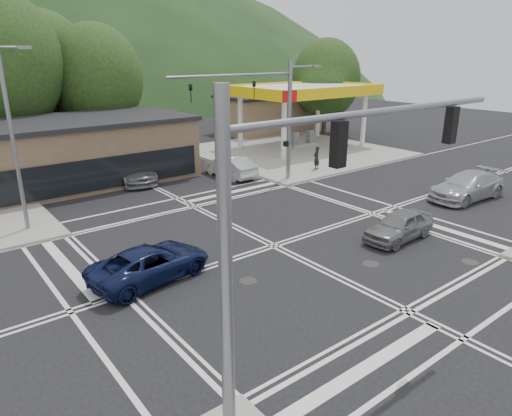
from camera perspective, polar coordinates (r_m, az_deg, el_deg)
ground at (r=21.18m, az=2.24°, el=-4.75°), size 120.00×120.00×0.00m
sidewalk_ne at (r=41.45m, az=4.74°, el=7.10°), size 16.00×16.00×0.15m
gas_station_canopy at (r=42.81m, az=6.02°, el=14.16°), size 12.32×8.34×5.75m
convenience_store at (r=51.84m, az=1.33°, el=11.56°), size 10.00×6.00×3.80m
commercial_row at (r=32.74m, az=-29.28°, el=5.04°), size 24.00×8.00×4.00m
tree_n_c at (r=41.13m, az=-19.37°, el=15.08°), size 7.60×7.60×10.87m
tree_n_e at (r=44.08m, az=-25.07°, el=15.44°), size 8.40×8.40×11.98m
tree_ne at (r=50.54m, az=8.76°, el=15.66°), size 7.20×7.20×9.99m
streetlight_nw at (r=24.37m, az=-28.15°, el=8.58°), size 2.50×0.25×9.00m
signal_mast_ne at (r=30.34m, az=2.41°, el=12.40°), size 11.65×0.30×8.00m
signal_mast_sw at (r=9.64m, az=5.02°, el=-1.60°), size 9.14×0.28×8.00m
car_blue_west at (r=18.40m, az=-13.05°, el=-6.73°), size 5.18×2.99×1.36m
car_grey_center at (r=22.71m, az=17.45°, el=-2.10°), size 4.14×1.82×1.38m
car_silver_east at (r=30.54m, az=24.91°, el=2.53°), size 5.68×2.59×1.61m
car_queue_a at (r=32.76m, az=-3.31°, el=5.20°), size 1.84×4.69×1.52m
car_queue_b at (r=34.25m, az=-13.53°, el=5.49°), size 2.28×5.15×1.72m
car_northbound at (r=32.74m, az=-15.30°, el=4.65°), size 2.97×5.84×1.62m
pedestrian at (r=34.57m, az=7.56°, el=6.23°), size 0.72×0.57×1.73m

